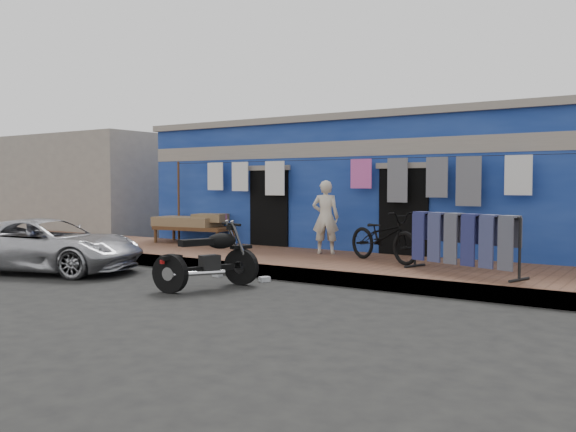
% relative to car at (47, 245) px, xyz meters
% --- Properties ---
extents(ground, '(80.00, 80.00, 0.00)m').
position_rel_car_xyz_m(ground, '(4.31, 0.22, -0.55)').
color(ground, black).
rests_on(ground, ground).
extents(sidewalk, '(28.00, 3.00, 0.25)m').
position_rel_car_xyz_m(sidewalk, '(4.31, 3.22, -0.43)').
color(sidewalk, brown).
rests_on(sidewalk, ground).
extents(curb, '(28.00, 0.10, 0.25)m').
position_rel_car_xyz_m(curb, '(4.31, 1.77, -0.43)').
color(curb, gray).
rests_on(curb, ground).
extents(building, '(12.20, 5.20, 3.36)m').
position_rel_car_xyz_m(building, '(4.31, 7.20, 1.14)').
color(building, navy).
rests_on(building, ground).
extents(neighbor_left, '(6.00, 5.00, 3.40)m').
position_rel_car_xyz_m(neighbor_left, '(-6.69, 7.22, 1.15)').
color(neighbor_left, '#9E9384').
rests_on(neighbor_left, ground).
extents(clothesline, '(10.06, 0.06, 2.10)m').
position_rel_car_xyz_m(clothesline, '(4.55, 4.47, 1.24)').
color(clothesline, brown).
rests_on(clothesline, sidewalk).
extents(car, '(4.28, 3.00, 1.10)m').
position_rel_car_xyz_m(car, '(0.00, 0.00, 0.00)').
color(car, '#B5B5BA').
rests_on(car, ground).
extents(seated_person, '(0.67, 0.57, 1.59)m').
position_rel_car_xyz_m(seated_person, '(4.13, 3.95, 0.49)').
color(seated_person, beige).
rests_on(seated_person, sidewalk).
extents(bicycle, '(1.97, 1.36, 1.21)m').
position_rel_car_xyz_m(bicycle, '(5.75, 3.40, 0.30)').
color(bicycle, black).
rests_on(bicycle, sidewalk).
extents(motorcycle, '(1.69, 2.07, 1.09)m').
position_rel_car_xyz_m(motorcycle, '(3.97, 0.28, -0.00)').
color(motorcycle, black).
rests_on(motorcycle, ground).
extents(charpoy, '(2.38, 1.53, 0.72)m').
position_rel_car_xyz_m(charpoy, '(0.11, 4.20, 0.06)').
color(charpoy, brown).
rests_on(charpoy, sidewalk).
extents(jeans_rack, '(2.44, 1.72, 1.05)m').
position_rel_car_xyz_m(jeans_rack, '(7.52, 2.72, 0.22)').
color(jeans_rack, black).
rests_on(jeans_rack, sidewalk).
extents(litter_a, '(0.17, 0.13, 0.07)m').
position_rel_car_xyz_m(litter_a, '(3.24, 1.41, -0.51)').
color(litter_a, silver).
rests_on(litter_a, ground).
extents(litter_b, '(0.21, 0.22, 0.09)m').
position_rel_car_xyz_m(litter_b, '(4.33, 1.42, -0.51)').
color(litter_b, silver).
rests_on(litter_b, ground).
extents(litter_c, '(0.17, 0.20, 0.07)m').
position_rel_car_xyz_m(litter_c, '(4.05, 1.18, -0.51)').
color(litter_c, silver).
rests_on(litter_c, ground).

